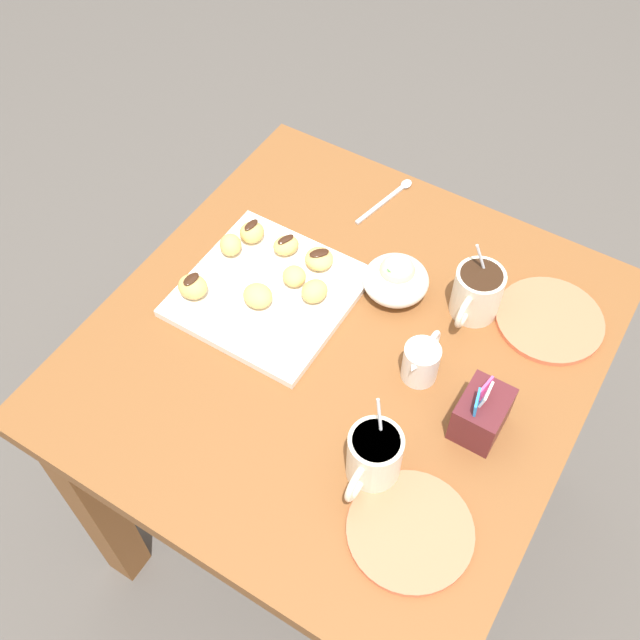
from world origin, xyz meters
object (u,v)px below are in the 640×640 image
coffee_mug_cream_right (374,456)px  beignet_0 (315,291)px  pastry_plate_square (268,293)px  beignet_7 (258,296)px  saucer_coral_right (410,531)px  beignet_6 (193,287)px  beignet_4 (294,276)px  sugar_caddy (482,414)px  dining_table (340,386)px  beignet_2 (252,232)px  beignet_1 (231,245)px  beignet_3 (286,245)px  beignet_5 (319,259)px  coffee_mug_cream_left (477,292)px  cream_pitcher_white (422,361)px  ice_cream_bowl (396,278)px  saucer_coral_left (550,320)px

coffee_mug_cream_right → beignet_0: bearing=-133.3°
pastry_plate_square → beignet_7: size_ratio=5.29×
saucer_coral_right → beignet_7: size_ratio=3.43×
beignet_6 → beignet_4: bearing=130.3°
sugar_caddy → dining_table: bearing=-96.2°
beignet_2 → beignet_1: bearing=-18.2°
beignet_3 → beignet_5: size_ratio=0.90×
beignet_1 → beignet_3: size_ratio=0.92×
beignet_7 → beignet_1: bearing=-123.2°
beignet_7 → coffee_mug_cream_right: bearing=62.2°
beignet_2 → beignet_6: size_ratio=0.88×
coffee_mug_cream_right → beignet_1: size_ratio=3.40×
pastry_plate_square → beignet_5: beignet_5 is taller
pastry_plate_square → sugar_caddy: 0.43m
sugar_caddy → beignet_7: size_ratio=1.95×
beignet_7 → pastry_plate_square: bearing=-177.5°
coffee_mug_cream_left → cream_pitcher_white: size_ratio=1.39×
saucer_coral_right → beignet_0: size_ratio=3.78×
cream_pitcher_white → pastry_plate_square: bearing=-91.3°
coffee_mug_cream_left → sugar_caddy: size_ratio=1.37×
beignet_0 → beignet_3: bearing=-122.8°
pastry_plate_square → beignet_5: size_ratio=5.32×
sugar_caddy → coffee_mug_cream_left: bearing=-153.4°
ice_cream_bowl → dining_table: bearing=-9.3°
dining_table → beignet_5: bearing=-134.7°
sugar_caddy → saucer_coral_right: (0.21, -0.01, -0.04)m
coffee_mug_cream_left → coffee_mug_cream_right: coffee_mug_cream_right is taller
dining_table → beignet_0: beignet_0 is taller
ice_cream_bowl → beignet_0: size_ratio=2.38×
sugar_caddy → beignet_0: 0.36m
sugar_caddy → beignet_5: sugar_caddy is taller
beignet_3 → beignet_7: 0.13m
dining_table → pastry_plate_square: (-0.02, -0.17, 0.15)m
beignet_2 → dining_table: bearing=67.9°
sugar_caddy → beignet_0: (-0.08, -0.35, -0.01)m
coffee_mug_cream_right → beignet_4: (-0.24, -0.30, -0.02)m
dining_table → cream_pitcher_white: size_ratio=8.23×
sugar_caddy → beignet_4: (-0.09, -0.40, -0.01)m
beignet_5 → pastry_plate_square: bearing=-24.9°
pastry_plate_square → coffee_mug_cream_left: bearing=116.2°
coffee_mug_cream_left → saucer_coral_right: coffee_mug_cream_left is taller
beignet_2 → beignet_7: beignet_2 is taller
saucer_coral_left → saucer_coral_right: 0.47m
dining_table → saucer_coral_right: (0.24, 0.25, 0.15)m
beignet_1 → beignet_3: bearing=122.7°
dining_table → ice_cream_bowl: size_ratio=7.35×
beignet_2 → beignet_5: bearing=95.5°
coffee_mug_cream_left → beignet_6: (0.24, -0.43, -0.02)m
sugar_caddy → coffee_mug_cream_right: bearing=-33.7°
beignet_2 → beignet_5: (-0.01, 0.14, -0.00)m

